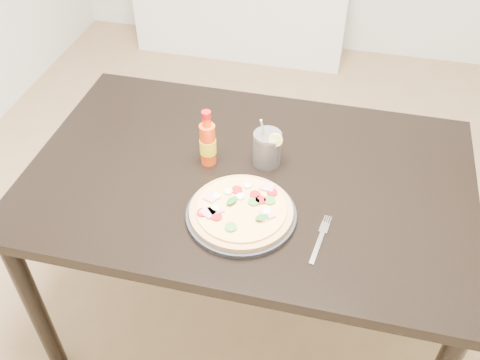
% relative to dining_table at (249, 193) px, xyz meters
% --- Properties ---
extents(floor, '(4.50, 4.50, 0.00)m').
position_rel_dining_table_xyz_m(floor, '(0.28, 0.01, -0.67)').
color(floor, '#9E7A51').
rests_on(floor, ground).
extents(dining_table, '(1.40, 0.90, 0.75)m').
position_rel_dining_table_xyz_m(dining_table, '(0.00, 0.00, 0.00)').
color(dining_table, black).
rests_on(dining_table, ground).
extents(plate, '(0.32, 0.32, 0.02)m').
position_rel_dining_table_xyz_m(plate, '(0.02, -0.19, 0.09)').
color(plate, black).
rests_on(plate, dining_table).
extents(pizza, '(0.30, 0.30, 0.03)m').
position_rel_dining_table_xyz_m(pizza, '(0.02, -0.19, 0.11)').
color(pizza, tan).
rests_on(pizza, plate).
extents(hot_sauce_bottle, '(0.07, 0.07, 0.20)m').
position_rel_dining_table_xyz_m(hot_sauce_bottle, '(-0.14, 0.02, 0.16)').
color(hot_sauce_bottle, '#ED430D').
rests_on(hot_sauce_bottle, dining_table).
extents(cola_cup, '(0.10, 0.09, 0.18)m').
position_rel_dining_table_xyz_m(cola_cup, '(0.04, 0.07, 0.14)').
color(cola_cup, black).
rests_on(cola_cup, dining_table).
extents(fork, '(0.04, 0.19, 0.00)m').
position_rel_dining_table_xyz_m(fork, '(0.25, -0.22, 0.09)').
color(fork, silver).
rests_on(fork, dining_table).
extents(media_console, '(1.40, 0.34, 0.50)m').
position_rel_dining_table_xyz_m(media_console, '(-0.52, 2.08, -0.42)').
color(media_console, white).
rests_on(media_console, ground).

